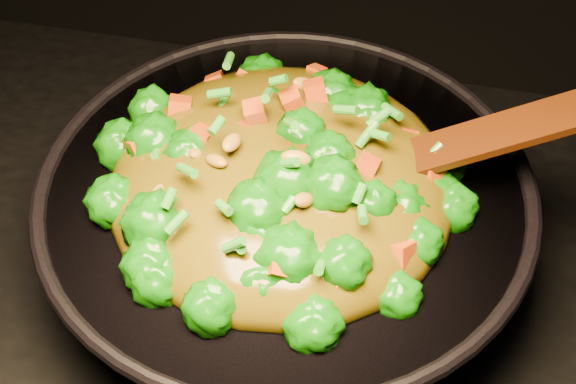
# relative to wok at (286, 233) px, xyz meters

# --- Properties ---
(wok) EXTENTS (0.55, 0.55, 0.13)m
(wok) POSITION_rel_wok_xyz_m (0.00, 0.00, 0.00)
(wok) COLOR black
(wok) RESTS_ON stovetop
(stir_fry) EXTENTS (0.39, 0.39, 0.11)m
(stir_fry) POSITION_rel_wok_xyz_m (-0.00, -0.00, 0.12)
(stir_fry) COLOR #136F07
(stir_fry) RESTS_ON wok
(spatula) EXTENTS (0.27, 0.10, 0.11)m
(spatula) POSITION_rel_wok_xyz_m (0.14, 0.04, 0.11)
(spatula) COLOR #3D1005
(spatula) RESTS_ON wok
(back_pot) EXTENTS (0.20, 0.20, 0.11)m
(back_pot) POSITION_rel_wok_xyz_m (-0.08, 0.14, -0.01)
(back_pot) COLOR black
(back_pot) RESTS_ON stovetop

